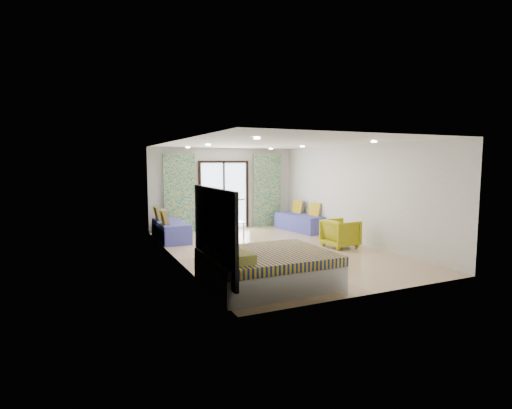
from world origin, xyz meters
name	(u,v)px	position (x,y,z in m)	size (l,w,h in m)	color
floor	(274,250)	(0.00, 0.00, 0.00)	(5.00, 7.50, 0.01)	tan
ceiling	(275,143)	(0.00, 0.00, 2.70)	(5.00, 7.50, 0.01)	silver
wall_back	(224,188)	(0.00, 3.75, 1.35)	(5.00, 0.01, 2.70)	silver
wall_front	(377,215)	(0.00, -3.75, 1.35)	(5.00, 0.01, 2.70)	silver
wall_left	(176,201)	(-2.50, 0.00, 1.35)	(0.01, 7.50, 2.70)	silver
wall_right	(355,194)	(2.50, 0.00, 1.35)	(0.01, 7.50, 2.70)	silver
balcony_door	(224,191)	(0.00, 3.72, 1.26)	(1.76, 0.08, 2.28)	black
balcony_rail	(224,200)	(0.00, 3.73, 0.95)	(1.52, 0.03, 0.04)	#595451
curtain_left	(179,193)	(-1.55, 3.57, 1.25)	(1.00, 0.10, 2.50)	beige
curtain_right	(267,190)	(1.55, 3.57, 1.25)	(1.00, 0.10, 2.50)	beige
downlight_a	(257,138)	(-1.40, -2.00, 2.67)	(0.12, 0.12, 0.02)	#FFE0B2
downlight_b	(374,142)	(1.40, -2.00, 2.67)	(0.12, 0.12, 0.02)	#FFE0B2
downlight_c	(208,145)	(-1.40, 1.00, 2.67)	(0.12, 0.12, 0.02)	#FFE0B2
downlight_d	(302,147)	(1.40, 1.00, 2.67)	(0.12, 0.12, 0.02)	#FFE0B2
downlight_e	(188,147)	(-1.40, 3.00, 2.67)	(0.12, 0.12, 0.02)	#FFE0B2
downlight_f	(271,149)	(1.40, 3.00, 2.67)	(0.12, 0.12, 0.02)	#FFE0B2
headboard	(214,232)	(-2.46, -2.58, 1.05)	(0.06, 2.10, 1.50)	black
switch_plate	(193,222)	(-2.47, -1.33, 1.05)	(0.02, 0.10, 0.10)	silver
bed	(266,268)	(-1.48, -2.58, 0.32)	(2.22, 1.81, 0.77)	silver
daybed_left	(170,230)	(-2.12, 2.40, 0.30)	(0.75, 1.93, 0.95)	#41459D
daybed_right	(301,222)	(2.12, 2.23, 0.29)	(0.99, 1.99, 0.94)	#41459D
coffee_table	(231,223)	(-0.33, 2.21, 0.40)	(0.72, 0.72, 0.79)	silver
vase	(229,218)	(-0.39, 2.18, 0.55)	(0.20, 0.21, 0.20)	white
armchair	(341,232)	(1.74, -0.42, 0.40)	(0.79, 0.74, 0.81)	#A7A315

